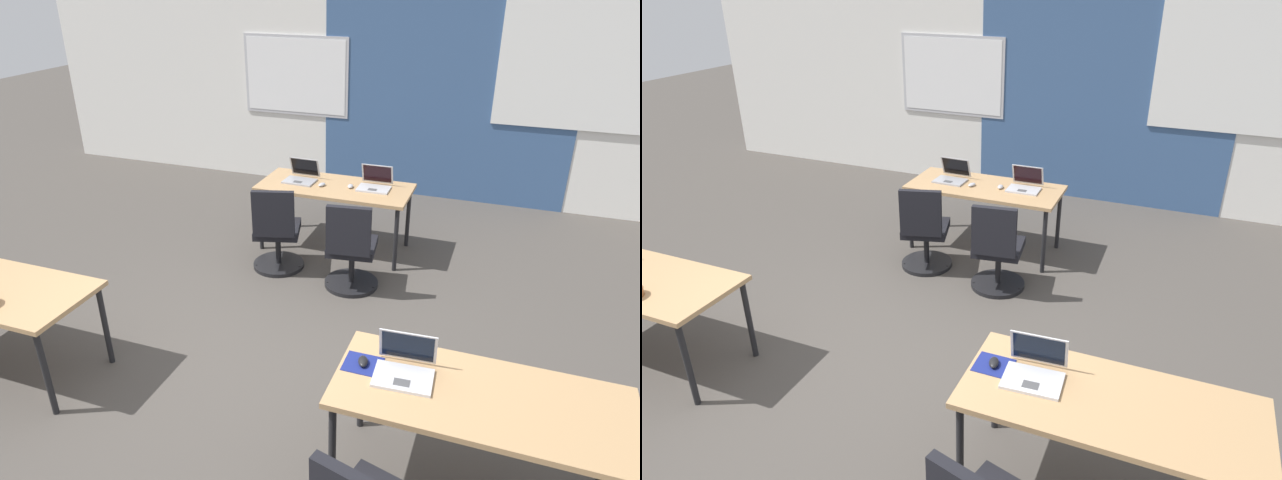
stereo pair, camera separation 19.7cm
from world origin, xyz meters
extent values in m
plane|color=#47423D|center=(0.00, 0.00, 0.00)|extent=(24.00, 24.00, 0.00)
cube|color=silver|center=(0.00, 4.20, 1.40)|extent=(10.00, 0.20, 2.80)
cube|color=#385684|center=(0.82, 4.09, 1.40)|extent=(3.15, 0.01, 2.80)
cube|color=#B7B7BC|center=(-1.19, 4.09, 1.48)|extent=(1.48, 0.02, 1.04)
cube|color=white|center=(-1.19, 4.08, 1.48)|extent=(1.40, 0.02, 0.96)
cube|color=white|center=(2.39, 4.08, 1.85)|extent=(2.00, 0.02, 1.59)
cylinder|color=black|center=(-1.01, -0.90, 0.34)|extent=(0.04, 0.04, 0.68)
cylinder|color=black|center=(-1.01, -0.30, 0.34)|extent=(0.04, 0.04, 0.68)
cube|color=tan|center=(1.75, -0.60, 0.70)|extent=(1.60, 0.70, 0.04)
cylinder|color=black|center=(1.01, -0.90, 0.34)|extent=(0.04, 0.04, 0.68)
cylinder|color=black|center=(1.01, -0.30, 0.34)|extent=(0.04, 0.04, 0.68)
cylinder|color=black|center=(2.49, -0.30, 0.34)|extent=(0.04, 0.04, 0.68)
cube|color=tan|center=(0.00, 2.20, 0.70)|extent=(1.60, 0.70, 0.04)
cylinder|color=black|center=(-0.74, 1.90, 0.34)|extent=(0.04, 0.04, 0.68)
cylinder|color=black|center=(0.74, 1.90, 0.34)|extent=(0.04, 0.04, 0.68)
cylinder|color=black|center=(-0.74, 2.50, 0.34)|extent=(0.04, 0.04, 0.68)
cylinder|color=black|center=(0.74, 2.50, 0.34)|extent=(0.04, 0.04, 0.68)
cube|color=#9E9EA3|center=(-0.39, 2.18, 0.73)|extent=(0.34, 0.24, 0.02)
cube|color=#4C4C4F|center=(-0.40, 2.13, 0.74)|extent=(0.09, 0.06, 0.00)
cube|color=#9E9EA3|center=(-0.39, 2.33, 0.84)|extent=(0.33, 0.09, 0.21)
cube|color=black|center=(-0.39, 2.33, 0.84)|extent=(0.30, 0.08, 0.18)
ellipsoid|color=#B2B2B7|center=(-0.13, 2.14, 0.74)|extent=(0.08, 0.11, 0.03)
cylinder|color=black|center=(-0.40, 1.59, 0.02)|extent=(0.52, 0.52, 0.04)
cylinder|color=black|center=(-0.40, 1.59, 0.21)|extent=(0.06, 0.06, 0.34)
cube|color=black|center=(-0.40, 1.59, 0.42)|extent=(0.55, 0.55, 0.08)
cube|color=black|center=(-0.33, 1.35, 0.69)|extent=(0.40, 0.17, 0.46)
sphere|color=black|center=(-0.47, 1.81, 0.02)|extent=(0.04, 0.04, 0.04)
sphere|color=black|center=(-0.17, 1.58, 0.02)|extent=(0.04, 0.04, 0.04)
sphere|color=black|center=(-0.60, 1.46, 0.02)|extent=(0.04, 0.04, 0.04)
cube|color=#B7B7BC|center=(0.41, 2.22, 0.73)|extent=(0.33, 0.23, 0.02)
cube|color=#4C4C4F|center=(0.41, 2.17, 0.74)|extent=(0.09, 0.06, 0.00)
cube|color=#B7B7BC|center=(0.41, 2.37, 0.84)|extent=(0.33, 0.08, 0.21)
cube|color=black|center=(0.41, 2.37, 0.84)|extent=(0.30, 0.07, 0.18)
ellipsoid|color=#B2B2B7|center=(0.17, 2.20, 0.74)|extent=(0.07, 0.11, 0.03)
cylinder|color=black|center=(0.41, 1.47, 0.02)|extent=(0.52, 0.52, 0.04)
cylinder|color=black|center=(0.41, 1.47, 0.21)|extent=(0.06, 0.06, 0.34)
cube|color=black|center=(0.41, 1.47, 0.42)|extent=(0.49, 0.49, 0.08)
cube|color=black|center=(0.45, 1.22, 0.69)|extent=(0.40, 0.11, 0.46)
sphere|color=black|center=(0.38, 1.70, 0.02)|extent=(0.04, 0.04, 0.04)
sphere|color=black|center=(0.64, 1.43, 0.02)|extent=(0.04, 0.04, 0.04)
sphere|color=black|center=(0.20, 1.37, 0.02)|extent=(0.04, 0.04, 0.04)
cube|color=silver|center=(1.33, -0.61, 0.73)|extent=(0.34, 0.25, 0.02)
cube|color=#4C4C4F|center=(1.33, -0.66, 0.74)|extent=(0.09, 0.07, 0.00)
cube|color=silver|center=(1.32, -0.47, 0.84)|extent=(0.33, 0.08, 0.22)
cube|color=black|center=(1.32, -0.48, 0.85)|extent=(0.30, 0.07, 0.19)
cube|color=navy|center=(1.08, -0.56, 0.72)|extent=(0.22, 0.19, 0.00)
ellipsoid|color=black|center=(1.08, -0.56, 0.74)|extent=(0.08, 0.11, 0.03)
camera|label=1|loc=(1.73, -3.11, 2.79)|focal=31.67mm
camera|label=2|loc=(1.91, -3.04, 2.79)|focal=31.67mm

